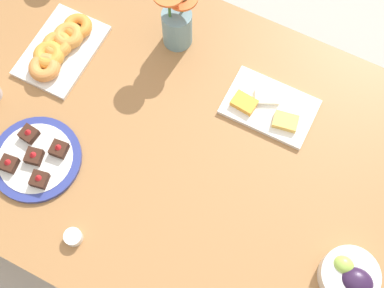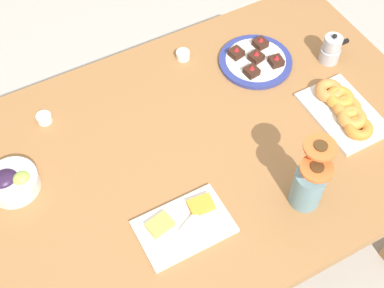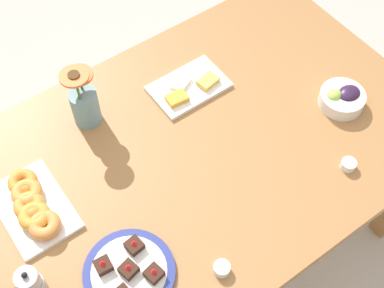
{
  "view_description": "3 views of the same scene",
  "coord_description": "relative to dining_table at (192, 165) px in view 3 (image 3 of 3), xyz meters",
  "views": [
    {
      "loc": [
        -0.25,
        0.49,
        2.16
      ],
      "look_at": [
        0.0,
        0.0,
        0.78
      ],
      "focal_mm": 50.0,
      "sensor_mm": 36.0,
      "label": 1
    },
    {
      "loc": [
        -0.45,
        -0.83,
        2.1
      ],
      "look_at": [
        0.0,
        0.0,
        0.78
      ],
      "focal_mm": 50.0,
      "sensor_mm": 36.0,
      "label": 2
    },
    {
      "loc": [
        0.55,
        0.76,
        2.16
      ],
      "look_at": [
        0.0,
        0.0,
        0.78
      ],
      "focal_mm": 50.0,
      "sensor_mm": 36.0,
      "label": 3
    }
  ],
  "objects": [
    {
      "name": "grape_bowl",
      "position": [
        -0.52,
        0.14,
        0.12
      ],
      "size": [
        0.15,
        0.15,
        0.07
      ],
      "color": "white",
      "rests_on": "dining_table"
    },
    {
      "name": "flower_vase",
      "position": [
        0.2,
        -0.3,
        0.17
      ],
      "size": [
        0.11,
        0.12,
        0.25
      ],
      "color": "#6B939E",
      "rests_on": "dining_table"
    },
    {
      "name": "jam_cup_berry",
      "position": [
        0.16,
        0.37,
        0.1
      ],
      "size": [
        0.05,
        0.05,
        0.03
      ],
      "color": "white",
      "rests_on": "dining_table"
    },
    {
      "name": "croissant_platter",
      "position": [
        0.5,
        -0.1,
        0.11
      ],
      "size": [
        0.19,
        0.29,
        0.05
      ],
      "color": "white",
      "rests_on": "dining_table"
    },
    {
      "name": "dining_table",
      "position": [
        0.0,
        0.0,
        0.0
      ],
      "size": [
        1.6,
        1.0,
        0.74
      ],
      "color": "#9E6B3D",
      "rests_on": "ground_plane"
    },
    {
      "name": "jam_cup_honey",
      "position": [
        -0.36,
        0.33,
        0.1
      ],
      "size": [
        0.05,
        0.05,
        0.03
      ],
      "color": "white",
      "rests_on": "dining_table"
    },
    {
      "name": "dessert_plate",
      "position": [
        0.38,
        0.23,
        0.1
      ],
      "size": [
        0.26,
        0.26,
        0.05
      ],
      "color": "navy",
      "rests_on": "dining_table"
    },
    {
      "name": "ground_plane",
      "position": [
        0.0,
        0.0,
        -0.65
      ],
      "size": [
        6.0,
        6.0,
        0.0
      ],
      "primitive_type": "plane",
      "color": "#B7B2A8"
    },
    {
      "name": "cheese_platter",
      "position": [
        -0.14,
        -0.22,
        0.1
      ],
      "size": [
        0.26,
        0.17,
        0.03
      ],
      "color": "white",
      "rests_on": "dining_table"
    },
    {
      "name": "moka_pot",
      "position": [
        0.61,
        0.12,
        0.13
      ],
      "size": [
        0.11,
        0.07,
        0.12
      ],
      "color": "#B7B7BC",
      "rests_on": "dining_table"
    }
  ]
}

